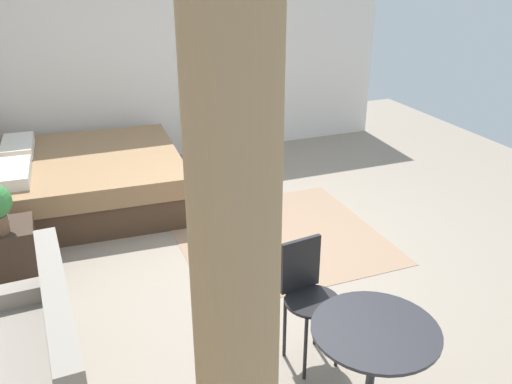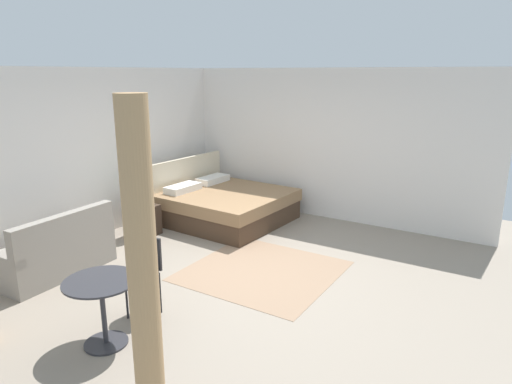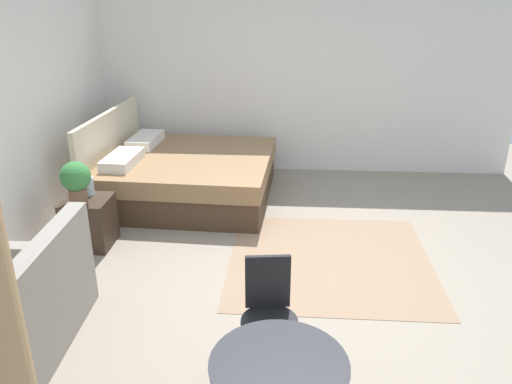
# 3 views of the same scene
# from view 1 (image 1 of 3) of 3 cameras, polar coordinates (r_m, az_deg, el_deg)

# --- Properties ---
(ground_plane) EXTENTS (8.90, 8.73, 0.02)m
(ground_plane) POSITION_cam_1_polar(r_m,az_deg,el_deg) (5.10, 1.15, -6.49)
(ground_plane) COLOR gray
(wall_right) EXTENTS (0.12, 5.73, 2.69)m
(wall_right) POSITION_cam_1_polar(r_m,az_deg,el_deg) (7.31, -7.96, 14.11)
(wall_right) COLOR silver
(wall_right) RESTS_ON ground
(area_rug) EXTENTS (1.88, 1.92, 0.01)m
(area_rug) POSITION_cam_1_polar(r_m,az_deg,el_deg) (5.36, 2.41, -4.71)
(area_rug) COLOR #93755B
(area_rug) RESTS_ON ground
(bed) EXTENTS (2.03, 2.10, 1.06)m
(bed) POSITION_cam_1_polar(r_m,az_deg,el_deg) (6.22, -17.92, 1.29)
(bed) COLOR #473323
(bed) RESTS_ON ground
(couch) EXTENTS (1.53, 0.89, 0.87)m
(couch) POSITION_cam_1_polar(r_m,az_deg,el_deg) (3.62, -23.81, -17.96)
(couch) COLOR gray
(couch) RESTS_ON ground
(nightstand) EXTENTS (0.45, 0.44, 0.50)m
(nightstand) POSITION_cam_1_polar(r_m,az_deg,el_deg) (5.04, -24.44, -5.85)
(nightstand) COLOR #38281E
(nightstand) RESTS_ON ground
(balcony_table) EXTENTS (0.71, 0.71, 0.69)m
(balcony_table) POSITION_cam_1_polar(r_m,az_deg,el_deg) (3.26, 12.13, -16.65)
(balcony_table) COLOR #2D2D33
(balcony_table) RESTS_ON ground
(cafe_chair_near_window) EXTENTS (0.41, 0.41, 0.87)m
(cafe_chair_near_window) POSITION_cam_1_polar(r_m,az_deg,el_deg) (3.65, 5.34, -10.10)
(cafe_chair_near_window) COLOR black
(cafe_chair_near_window) RESTS_ON ground
(curtain_right) EXTENTS (0.28, 0.28, 2.50)m
(curtain_right) POSITION_cam_1_polar(r_m,az_deg,el_deg) (1.95, -1.98, -19.07)
(curtain_right) COLOR tan
(curtain_right) RESTS_ON ground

